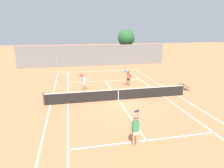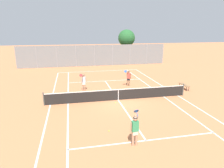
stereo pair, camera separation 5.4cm
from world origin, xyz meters
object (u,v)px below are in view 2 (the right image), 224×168
player_near_side (135,129)px  loose_tennis_ball_0 (109,131)px  loose_tennis_ball_1 (115,103)px  player_far_right (128,77)px  tree_behind_left (126,38)px  tennis_net (118,94)px  loose_tennis_ball_2 (141,93)px  courtside_bench (184,85)px  player_far_left (84,81)px

player_near_side → loose_tennis_ball_0: 2.14m
player_near_side → loose_tennis_ball_1: player_near_side is taller
player_far_right → tree_behind_left: size_ratio=0.32×
tennis_net → loose_tennis_ball_0: tennis_net is taller
tennis_net → player_near_side: size_ratio=6.76×
loose_tennis_ball_2 → courtside_bench: 4.68m
loose_tennis_ball_2 → tennis_net: bearing=-151.6°
courtside_bench → loose_tennis_ball_2: bearing=-175.1°
loose_tennis_ball_0 → loose_tennis_ball_2: size_ratio=1.00×
player_near_side → tree_behind_left: 27.21m
tree_behind_left → player_near_side: bearing=-104.6°
loose_tennis_ball_1 → player_far_left: bearing=120.7°
loose_tennis_ball_0 → loose_tennis_ball_1: 4.63m
player_far_right → courtside_bench: player_far_right is taller
player_near_side → loose_tennis_ball_2: size_ratio=26.88×
loose_tennis_ball_0 → loose_tennis_ball_1: bearing=72.5°
player_far_left → loose_tennis_ball_0: 8.33m
player_far_left → player_far_right: bearing=8.2°
loose_tennis_ball_1 → tree_behind_left: bearing=72.2°
loose_tennis_ball_1 → loose_tennis_ball_2: 3.45m
player_near_side → loose_tennis_ball_1: size_ratio=26.88×
player_near_side → loose_tennis_ball_0: bearing=121.6°
player_far_left → player_far_right: same height
player_far_right → loose_tennis_ball_0: 9.71m
courtside_bench → loose_tennis_ball_1: bearing=-162.6°
player_far_right → loose_tennis_ball_2: 2.73m
player_near_side → player_far_right: 10.92m
tennis_net → tree_behind_left: (6.06, 19.47, 3.53)m
player_far_right → loose_tennis_ball_0: (-3.77, -8.91, -0.89)m
tennis_net → player_near_side: bearing=-96.4°
loose_tennis_ball_0 → loose_tennis_ball_1: same height
player_far_left → loose_tennis_ball_0: (0.87, -8.23, -0.89)m
loose_tennis_ball_1 → tennis_net: bearing=58.3°
loose_tennis_ball_0 → tree_behind_left: size_ratio=0.01×
tennis_net → loose_tennis_ball_2: bearing=28.4°
player_near_side → player_far_left: same height
loose_tennis_ball_0 → loose_tennis_ball_2: same height
tennis_net → player_far_left: 4.17m
tree_behind_left → loose_tennis_ball_2: bearing=-101.2°
tennis_net → loose_tennis_ball_1: size_ratio=181.82×
player_far_right → player_far_left: bearing=-171.8°
courtside_bench → player_far_left: bearing=171.4°
loose_tennis_ball_0 → player_far_right: bearing=67.0°
loose_tennis_ball_2 → loose_tennis_ball_1: bearing=-145.7°
courtside_bench → loose_tennis_ball_0: bearing=-142.7°
player_far_left → loose_tennis_ball_1: size_ratio=26.88×
loose_tennis_ball_0 → courtside_bench: courtside_bench is taller
player_far_left → loose_tennis_ball_2: 5.51m
loose_tennis_ball_2 → loose_tennis_ball_0: bearing=-123.7°
loose_tennis_ball_1 → tree_behind_left: (6.43, 20.08, 4.01)m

